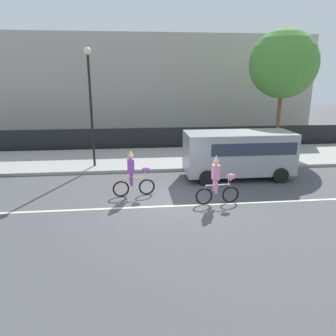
# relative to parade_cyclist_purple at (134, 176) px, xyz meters

# --- Properties ---
(ground_plane) EXTENTS (80.00, 80.00, 0.00)m
(ground_plane) POSITION_rel_parade_cyclist_purple_xyz_m (1.45, -0.76, -0.84)
(ground_plane) COLOR #4C4C4F
(road_centre_line) EXTENTS (36.00, 0.14, 0.01)m
(road_centre_line) POSITION_rel_parade_cyclist_purple_xyz_m (1.45, -1.26, -0.84)
(road_centre_line) COLOR beige
(road_centre_line) RESTS_ON ground
(sidewalk_curb) EXTENTS (60.00, 5.00, 0.15)m
(sidewalk_curb) POSITION_rel_parade_cyclist_purple_xyz_m (1.45, 5.74, -0.77)
(sidewalk_curb) COLOR #9E9B93
(sidewalk_curb) RESTS_ON ground
(fence_line) EXTENTS (40.00, 0.08, 1.40)m
(fence_line) POSITION_rel_parade_cyclist_purple_xyz_m (1.45, 8.64, -0.14)
(fence_line) COLOR black
(fence_line) RESTS_ON ground
(building_backdrop) EXTENTS (28.00, 8.00, 7.77)m
(building_backdrop) POSITION_rel_parade_cyclist_purple_xyz_m (0.60, 17.24, 3.05)
(building_backdrop) COLOR #B2A899
(building_backdrop) RESTS_ON ground
(parade_cyclist_purple) EXTENTS (1.72, 0.51, 1.92)m
(parade_cyclist_purple) POSITION_rel_parade_cyclist_purple_xyz_m (0.00, 0.00, 0.00)
(parade_cyclist_purple) COLOR black
(parade_cyclist_purple) RESTS_ON ground
(parade_cyclist_pink) EXTENTS (1.72, 0.50, 1.92)m
(parade_cyclist_pink) POSITION_rel_parade_cyclist_purple_xyz_m (3.14, -1.20, 0.00)
(parade_cyclist_pink) COLOR black
(parade_cyclist_pink) RESTS_ON ground
(parked_van_grey) EXTENTS (5.00, 2.22, 2.18)m
(parked_van_grey) POSITION_rel_parade_cyclist_purple_xyz_m (4.98, 1.94, 0.44)
(parked_van_grey) COLOR #99999E
(parked_van_grey) RESTS_ON ground
(street_lamp_post) EXTENTS (0.36, 0.36, 5.86)m
(street_lamp_post) POSITION_rel_parade_cyclist_purple_xyz_m (-2.03, 4.27, 3.15)
(street_lamp_post) COLOR black
(street_lamp_post) RESTS_ON sidewalk_curb
(street_tree_near_lamp) EXTENTS (4.15, 4.15, 7.30)m
(street_tree_near_lamp) POSITION_rel_parade_cyclist_purple_xyz_m (9.26, 7.45, 4.52)
(street_tree_near_lamp) COLOR brown
(street_tree_near_lamp) RESTS_ON sidewalk_curb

